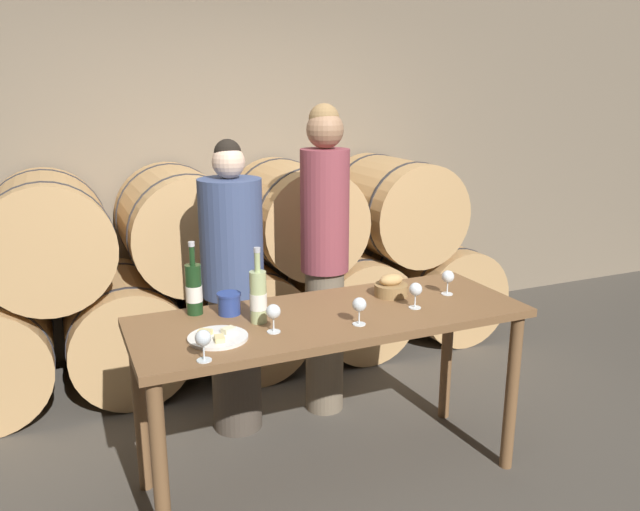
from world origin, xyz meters
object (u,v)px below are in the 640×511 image
object	(u,v)px
person_right	(325,255)
wine_glass_center	(359,306)
wine_glass_left	(273,313)
wine_glass_far_left	(203,339)
tasting_table	(331,336)
wine_bottle_red	(194,289)
wine_bottle_white	(258,296)
bread_basket	(391,287)
wine_glass_far_right	(448,278)
person_left	(233,289)
cheese_plate	(218,337)
wine_glass_right	(416,290)
blue_crock	(229,302)

from	to	relation	value
person_right	wine_glass_center	bearing A→B (deg)	-103.71
wine_glass_left	wine_glass_center	size ratio (longest dim) A/B	1.00
person_right	wine_glass_far_left	bearing A→B (deg)	-134.43
tasting_table	wine_bottle_red	xyz separation A→B (m)	(-0.59, 0.25, 0.24)
wine_bottle_white	bread_basket	distance (m)	0.75
wine_glass_left	wine_glass_far_right	world-z (taller)	same
wine_bottle_red	wine_glass_far_left	xyz separation A→B (m)	(-0.08, -0.54, -0.03)
person_left	wine_glass_far_left	world-z (taller)	person_left
wine_bottle_red	wine_glass_center	bearing A→B (deg)	-33.88
bread_basket	cheese_plate	world-z (taller)	bread_basket
wine_glass_left	bread_basket	bearing A→B (deg)	18.04
wine_glass_far_left	wine_glass_left	xyz separation A→B (m)	(0.35, 0.17, 0.00)
person_left	wine_glass_far_left	bearing A→B (deg)	-111.96
person_left	wine_bottle_white	world-z (taller)	person_left
tasting_table	person_right	xyz separation A→B (m)	(0.26, 0.67, 0.21)
bread_basket	person_left	bearing A→B (deg)	141.07
wine_glass_left	tasting_table	bearing A→B (deg)	19.12
wine_glass_right	cheese_plate	bearing A→B (deg)	-179.85
tasting_table	wine_bottle_white	xyz separation A→B (m)	(-0.35, 0.03, 0.24)
wine_bottle_red	blue_crock	size ratio (longest dim) A/B	3.07
wine_bottle_red	wine_glass_far_right	bearing A→B (deg)	-10.42
person_left	wine_glass_far_right	bearing A→B (deg)	-34.13
wine_glass_center	wine_glass_far_right	bearing A→B (deg)	18.29
cheese_plate	wine_glass_left	bearing A→B (deg)	-4.43
tasting_table	wine_glass_far_left	size ratio (longest dim) A/B	14.65
wine_glass_far_left	wine_glass_far_right	xyz separation A→B (m)	(1.35, 0.31, 0.00)
bread_basket	wine_glass_left	bearing A→B (deg)	-161.96
wine_bottle_white	wine_glass_right	xyz separation A→B (m)	(0.75, -0.12, -0.03)
bread_basket	blue_crock	bearing A→B (deg)	175.63
wine_glass_far_left	cheese_plate	bearing A→B (deg)	61.46
wine_glass_far_left	wine_bottle_red	bearing A→B (deg)	81.17
cheese_plate	wine_glass_right	world-z (taller)	wine_glass_right
bread_basket	wine_glass_right	size ratio (longest dim) A/B	1.34
wine_bottle_white	wine_glass_right	distance (m)	0.76
wine_glass_center	wine_glass_right	world-z (taller)	same
wine_glass_right	wine_glass_far_right	bearing A→B (deg)	23.26
wine_bottle_white	wine_bottle_red	bearing A→B (deg)	137.19
wine_glass_far_right	wine_glass_far_left	bearing A→B (deg)	-167.09
person_right	wine_bottle_white	bearing A→B (deg)	-133.62
wine_glass_left	person_left	bearing A→B (deg)	87.21
wine_glass_far_left	bread_basket	bearing A→B (deg)	20.88
tasting_table	person_right	size ratio (longest dim) A/B	1.02
blue_crock	wine_glass_far_right	bearing A→B (deg)	-8.33
person_left	wine_glass_left	size ratio (longest dim) A/B	12.99
tasting_table	wine_glass_left	world-z (taller)	wine_glass_left
person_left	wine_glass_center	size ratio (longest dim) A/B	12.99
person_left	person_right	world-z (taller)	person_right
person_left	wine_glass_far_right	world-z (taller)	person_left
wine_bottle_white	wine_glass_center	bearing A→B (deg)	-27.41
bread_basket	wine_glass_center	distance (m)	0.45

